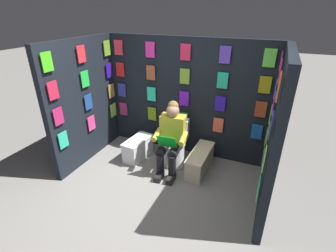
{
  "coord_description": "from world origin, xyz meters",
  "views": [
    {
      "loc": [
        -1.36,
        2.26,
        2.51
      ],
      "look_at": [
        -0.0,
        -0.92,
        0.85
      ],
      "focal_mm": 26.44,
      "sensor_mm": 36.0,
      "label": 1
    }
  ],
  "objects": [
    {
      "name": "ground_plane",
      "position": [
        0.0,
        0.0,
        0.0
      ],
      "size": [
        30.0,
        30.0,
        0.0
      ],
      "primitive_type": "plane",
      "color": "gray"
    },
    {
      "name": "display_wall_back",
      "position": [
        -0.0,
        -1.72,
        1.05
      ],
      "size": [
        3.03,
        0.14,
        2.1
      ],
      "color": "black",
      "rests_on": "ground"
    },
    {
      "name": "display_wall_left",
      "position": [
        -1.51,
        -0.83,
        1.05
      ],
      "size": [
        0.14,
        1.67,
        2.1
      ],
      "color": "black",
      "rests_on": "ground"
    },
    {
      "name": "display_wall_right",
      "position": [
        1.51,
        -0.83,
        1.05
      ],
      "size": [
        0.14,
        1.67,
        2.1
      ],
      "color": "black",
      "rests_on": "ground"
    },
    {
      "name": "toilet",
      "position": [
        0.0,
        -1.23,
        0.33
      ],
      "size": [
        0.43,
        0.57,
        0.77
      ],
      "rotation": [
        0.0,
        0.0,
        0.1
      ],
      "color": "white",
      "rests_on": "ground"
    },
    {
      "name": "person_reading",
      "position": [
        -0.01,
        -1.01,
        0.6
      ],
      "size": [
        0.55,
        0.71,
        1.19
      ],
      "rotation": [
        0.0,
        0.0,
        0.1
      ],
      "color": "gold",
      "rests_on": "ground"
    },
    {
      "name": "comic_longbox_near",
      "position": [
        -0.49,
        -1.15,
        0.19
      ],
      "size": [
        0.3,
        0.83,
        0.37
      ],
      "rotation": [
        0.0,
        0.0,
        -0.02
      ],
      "color": "beige",
      "rests_on": "ground"
    },
    {
      "name": "comic_longbox_far",
      "position": [
        0.67,
        -1.09,
        0.19
      ],
      "size": [
        0.36,
        0.65,
        0.38
      ],
      "rotation": [
        0.0,
        0.0,
        -0.11
      ],
      "color": "silver",
      "rests_on": "ground"
    }
  ]
}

